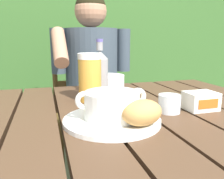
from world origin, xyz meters
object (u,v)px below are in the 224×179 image
(butter_tub, at_px, (201,101))
(diner_bowl, at_px, (108,82))
(soup_bowl, at_px, (112,104))
(beer_bottle, at_px, (100,72))
(serving_plate, at_px, (112,120))
(table_knife, at_px, (146,106))
(bread_roll, at_px, (143,112))
(water_glass_small, at_px, (169,104))
(beer_glass, at_px, (90,77))
(person_eating, at_px, (93,78))
(chair_near_diner, at_px, (88,107))

(butter_tub, distance_m, diner_bowl, 0.45)
(soup_bowl, height_order, beer_bottle, beer_bottle)
(serving_plate, xyz_separation_m, table_knife, (0.15, 0.11, -0.00))
(beer_bottle, xyz_separation_m, butter_tub, (0.27, -0.29, -0.07))
(bread_roll, relative_size, butter_tub, 1.37)
(butter_tub, bearing_deg, beer_bottle, 132.65)
(beer_bottle, distance_m, water_glass_small, 0.33)
(serving_plate, relative_size, soup_bowl, 1.34)
(beer_glass, xyz_separation_m, butter_tub, (0.32, -0.21, -0.06))
(serving_plate, bearing_deg, beer_glass, 93.12)
(butter_tub, height_order, table_knife, butter_tub)
(serving_plate, bearing_deg, butter_tub, 6.24)
(beer_glass, bearing_deg, water_glass_small, -44.86)
(person_eating, bearing_deg, beer_bottle, -97.62)
(chair_near_diner, height_order, soup_bowl, chair_near_diner)
(bread_roll, height_order, beer_bottle, beer_bottle)
(water_glass_small, bearing_deg, butter_tub, -1.01)
(person_eating, bearing_deg, water_glass_small, -82.92)
(bread_roll, bearing_deg, butter_tub, 22.56)
(beer_glass, distance_m, diner_bowl, 0.23)
(beer_bottle, xyz_separation_m, diner_bowl, (0.06, 0.11, -0.06))
(chair_near_diner, height_order, beer_bottle, chair_near_diner)
(serving_plate, height_order, butter_tub, butter_tub)
(beer_bottle, xyz_separation_m, table_knife, (0.11, -0.22, -0.09))
(bread_roll, relative_size, water_glass_small, 1.99)
(serving_plate, distance_m, beer_bottle, 0.34)
(water_glass_small, bearing_deg, diner_bowl, 102.61)
(serving_plate, distance_m, water_glass_small, 0.20)
(bread_roll, bearing_deg, water_glass_small, 37.62)
(beer_bottle, bearing_deg, water_glass_small, -61.81)
(water_glass_small, height_order, table_knife, water_glass_small)
(soup_bowl, height_order, beer_glass, beer_glass)
(chair_near_diner, distance_m, butter_tub, 1.00)
(chair_near_diner, bearing_deg, table_knife, -87.28)
(person_eating, height_order, beer_bottle, person_eating)
(table_knife, bearing_deg, bread_roll, -116.86)
(serving_plate, xyz_separation_m, beer_glass, (-0.01, 0.25, 0.08))
(person_eating, xyz_separation_m, beer_glass, (-0.12, -0.54, 0.10))
(soup_bowl, relative_size, butter_tub, 2.00)
(serving_plate, bearing_deg, diner_bowl, 76.21)
(soup_bowl, distance_m, water_glass_small, 0.20)
(chair_near_diner, height_order, person_eating, person_eating)
(diner_bowl, bearing_deg, chair_near_diner, 90.00)
(chair_near_diner, height_order, bread_roll, chair_near_diner)
(table_knife, bearing_deg, chair_near_diner, 92.72)
(chair_near_diner, xyz_separation_m, serving_plate, (-0.11, -0.98, 0.25))
(chair_near_diner, bearing_deg, beer_bottle, -95.61)
(serving_plate, height_order, bread_roll, bread_roll)
(chair_near_diner, relative_size, beer_glass, 5.47)
(beer_bottle, distance_m, diner_bowl, 0.15)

